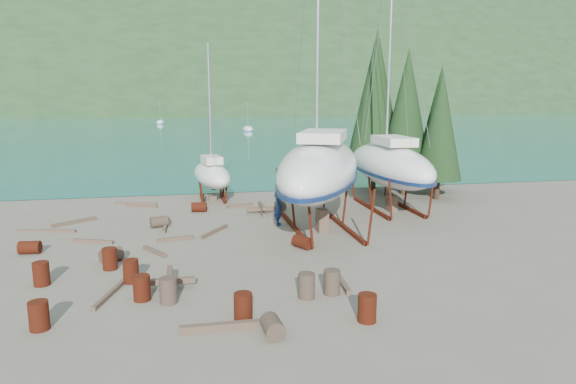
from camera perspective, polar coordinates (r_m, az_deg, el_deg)
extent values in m
plane|color=#676051|center=(22.41, -4.42, -7.18)|extent=(600.00, 600.00, 0.00)
plane|color=teal|center=(336.26, -11.23, 9.26)|extent=(700.00, 700.00, 0.00)
ellipsoid|color=#1F371B|center=(341.26, -11.23, 9.28)|extent=(800.00, 360.00, 110.00)
cube|color=beige|center=(218.91, -27.02, 8.22)|extent=(6.00, 5.00, 4.00)
cube|color=#A54C2D|center=(218.86, -27.09, 8.95)|extent=(6.60, 5.60, 1.60)
cube|color=beige|center=(211.96, -16.43, 8.89)|extent=(6.00, 5.00, 4.00)
cube|color=#A54C2D|center=(211.91, -16.47, 9.65)|extent=(6.60, 5.60, 1.60)
cube|color=beige|center=(213.73, -2.79, 9.32)|extent=(6.00, 5.00, 4.00)
cube|color=#A54C2D|center=(213.69, -2.79, 10.07)|extent=(6.60, 5.60, 1.60)
cylinder|color=black|center=(36.94, 12.73, 0.95)|extent=(0.36, 0.36, 1.60)
cone|color=black|center=(36.46, 13.05, 8.72)|extent=(3.60, 3.60, 8.40)
cylinder|color=black|center=(35.84, 16.22, 0.30)|extent=(0.36, 0.36, 1.36)
cone|color=black|center=(35.36, 16.57, 7.09)|extent=(3.06, 3.06, 7.14)
cylinder|color=black|center=(38.17, 9.46, 1.56)|extent=(0.36, 0.36, 1.84)
cone|color=black|center=(37.71, 9.73, 10.22)|extent=(4.14, 4.14, 9.66)
cylinder|color=black|center=(39.15, 16.14, 1.21)|extent=(0.36, 0.36, 1.44)
cone|color=black|center=(38.70, 16.49, 7.80)|extent=(3.24, 3.24, 7.56)
ellipsoid|color=white|center=(102.16, -4.46, 6.97)|extent=(2.00, 5.00, 1.40)
cylinder|color=silver|center=(102.02, -4.48, 8.57)|extent=(0.08, 0.08, 5.00)
ellipsoid|color=white|center=(131.45, -13.99, 7.50)|extent=(2.00, 5.00, 1.40)
cylinder|color=silver|center=(131.34, -14.05, 8.74)|extent=(0.08, 0.08, 5.00)
ellipsoid|color=white|center=(26.34, 3.52, 2.59)|extent=(8.27, 13.12, 2.96)
cube|color=#0E1F49|center=(25.90, 3.86, 0.15)|extent=(1.11, 2.20, 1.00)
cube|color=silver|center=(25.55, 3.94, 6.24)|extent=(3.33, 4.29, 0.50)
cube|color=#591A0F|center=(26.65, 0.75, -4.03)|extent=(0.18, 6.97, 0.20)
cube|color=#591A0F|center=(27.30, 6.08, -3.73)|extent=(0.18, 6.97, 0.20)
cube|color=brown|center=(26.23, 3.82, -3.17)|extent=(0.50, 0.80, 1.19)
ellipsoid|color=white|center=(31.69, 11.18, 2.96)|extent=(3.19, 10.71, 2.53)
cube|color=#0E1F49|center=(31.32, 11.50, 1.35)|extent=(0.26, 1.93, 1.00)
cube|color=silver|center=(31.04, 11.66, 5.59)|extent=(1.73, 3.22, 0.50)
cylinder|color=silver|center=(32.12, 11.32, 16.96)|extent=(0.14, 0.14, 12.82)
cube|color=#591A0F|center=(31.74, 9.20, -1.77)|extent=(0.18, 5.88, 0.20)
cube|color=#591A0F|center=(32.56, 12.79, -1.59)|extent=(0.18, 5.88, 0.20)
cube|color=brown|center=(31.58, 11.41, -1.21)|extent=(0.50, 0.80, 0.96)
ellipsoid|color=white|center=(34.64, -8.46, 1.87)|extent=(3.05, 6.60, 1.63)
cube|color=#0E1F49|center=(34.39, -8.41, 1.18)|extent=(0.44, 1.17, 1.00)
cube|color=silver|center=(34.18, -8.48, 3.56)|extent=(1.41, 2.07, 0.50)
cylinder|color=silver|center=(34.57, -8.71, 9.72)|extent=(0.14, 0.14, 7.63)
cube|color=#591A0F|center=(34.88, -9.54, -0.66)|extent=(0.18, 3.50, 0.20)
cube|color=#591A0F|center=(34.95, -7.25, -0.58)|extent=(0.18, 3.50, 0.20)
cube|color=brown|center=(34.58, -8.37, -0.63)|extent=(0.50, 0.80, 0.32)
imported|color=navy|center=(27.45, -1.06, -1.82)|extent=(0.62, 0.77, 1.84)
cylinder|color=#591A0F|center=(17.27, -25.95, -12.25)|extent=(0.58, 0.58, 0.88)
cylinder|color=#2D2823|center=(15.30, -1.72, -14.73)|extent=(0.64, 0.92, 0.58)
cylinder|color=#591A0F|center=(25.34, -26.76, -5.52)|extent=(0.93, 0.65, 0.58)
cylinder|color=#591A0F|center=(16.26, -5.01, -12.59)|extent=(0.58, 0.58, 0.88)
cylinder|color=#591A0F|center=(31.16, -9.85, -1.67)|extent=(0.96, 0.70, 0.58)
cylinder|color=#2D2823|center=(17.88, 2.07, -10.36)|extent=(0.58, 0.58, 0.88)
cylinder|color=#591A0F|center=(23.46, 1.62, -5.59)|extent=(0.95, 1.05, 0.58)
cylinder|color=#591A0F|center=(16.31, 8.79, -12.61)|extent=(0.58, 0.58, 0.88)
cylinder|color=#591A0F|center=(21.85, -19.19, -7.02)|extent=(0.58, 0.58, 0.88)
cylinder|color=#2D2823|center=(28.01, -14.13, -3.23)|extent=(1.00, 0.78, 0.58)
cylinder|color=#591A0F|center=(18.36, -15.94, -10.20)|extent=(0.58, 0.58, 0.88)
cylinder|color=#2D2823|center=(31.30, -0.88, -1.45)|extent=(0.62, 0.90, 0.58)
cylinder|color=#591A0F|center=(21.02, -25.73, -8.19)|extent=(0.58, 0.58, 0.88)
cylinder|color=#591A0F|center=(20.12, -17.05, -8.40)|extent=(0.58, 0.58, 0.88)
cylinder|color=#2D2823|center=(22.86, -19.03, -6.63)|extent=(1.05, 0.97, 0.58)
cylinder|color=#2D2823|center=(17.91, -13.15, -10.60)|extent=(0.58, 0.58, 0.88)
cylinder|color=#2D2823|center=(18.25, 4.90, -9.94)|extent=(0.58, 0.58, 0.88)
cube|color=brown|center=(34.25, -16.57, -1.22)|extent=(2.69, 1.09, 0.14)
cube|color=brown|center=(30.26, -22.67, -3.09)|extent=(2.07, 1.67, 0.19)
cube|color=brown|center=(19.43, -18.83, -10.34)|extent=(1.01, 3.16, 0.15)
cube|color=brown|center=(23.55, -14.63, -6.39)|extent=(1.10, 1.64, 0.17)
cube|color=brown|center=(32.14, -5.31, -1.53)|extent=(1.69, 0.64, 0.19)
cube|color=brown|center=(19.04, 6.21, -10.21)|extent=(0.31, 1.67, 0.17)
cube|color=brown|center=(25.23, -12.40, -5.13)|extent=(1.72, 0.55, 0.19)
cube|color=brown|center=(33.19, -15.99, -1.55)|extent=(2.01, 0.89, 0.15)
cube|color=brown|center=(28.15, -13.42, -3.56)|extent=(0.29, 3.15, 0.16)
cube|color=brown|center=(26.34, -8.21, -4.36)|extent=(1.55, 2.24, 0.15)
cube|color=brown|center=(28.98, -25.26, -3.92)|extent=(2.97, 0.84, 0.15)
cube|color=brown|center=(15.83, -6.59, -14.59)|extent=(2.89, 0.26, 0.23)
cube|color=brown|center=(26.04, -20.91, -5.13)|extent=(2.01, 0.93, 0.16)
cube|color=brown|center=(19.22, -12.99, -10.19)|extent=(0.20, 1.80, 0.20)
cube|color=brown|center=(19.15, -13.02, -9.63)|extent=(1.80, 0.20, 0.20)
cube|color=brown|center=(19.08, -13.04, -9.06)|extent=(0.20, 1.80, 0.20)
cube|color=brown|center=(30.23, -2.92, -2.27)|extent=(0.20, 1.80, 0.20)
cube|color=brown|center=(30.19, -2.92, -1.90)|extent=(1.80, 0.20, 0.20)
cube|color=brown|center=(30.15, -2.92, -1.53)|extent=(0.20, 1.80, 0.20)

